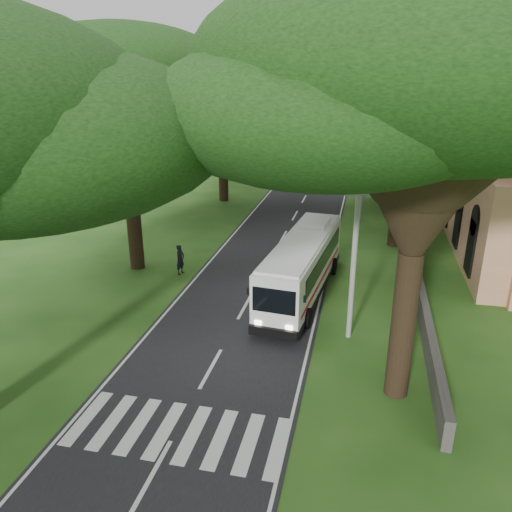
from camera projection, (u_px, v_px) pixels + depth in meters
ground at (195, 397)px, 19.09m from camera, size 140.00×140.00×0.00m
road at (293, 219)px, 41.94m from camera, size 8.00×120.00×0.04m
crosswalk at (176, 432)px, 17.27m from camera, size 8.00×3.00×0.01m
property_wall at (405, 222)px, 38.98m from camera, size 0.35×50.00×1.20m
pole_near at (354, 253)px, 21.99m from camera, size 1.60×0.24×8.00m
pole_mid at (364, 170)px, 40.27m from camera, size 1.60×0.24×8.00m
pole_far at (367, 139)px, 58.56m from camera, size 1.60×0.24×8.00m
tree_l_mida at (121, 76)px, 27.70m from camera, size 12.56×12.56×14.29m
tree_l_midb at (221, 78)px, 44.18m from camera, size 13.37×13.37×14.06m
tree_l_far at (255, 73)px, 60.71m from camera, size 12.62×12.62×14.31m
tree_r_near at (433, 70)px, 15.27m from camera, size 15.12×15.12×15.06m
tree_r_mida at (412, 55)px, 31.32m from camera, size 14.77×14.77×15.91m
tree_r_midb at (394, 64)px, 47.99m from camera, size 16.21×16.21×15.83m
tree_r_far at (397, 67)px, 64.32m from camera, size 15.36×15.36×15.45m
coach_bus at (303, 264)px, 27.35m from camera, size 3.45×11.26×3.27m
distant_car_a at (302, 173)px, 57.45m from camera, size 2.64×4.13×1.31m
distant_car_b at (301, 157)px, 67.09m from camera, size 2.63×4.79×1.50m
distant_car_c at (337, 150)px, 73.69m from camera, size 2.96×4.59×1.24m
pedestrian at (180, 259)px, 30.39m from camera, size 0.60×0.77×1.86m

